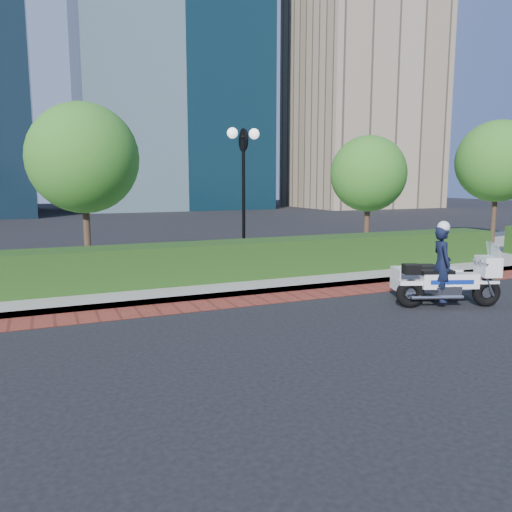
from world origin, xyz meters
name	(u,v)px	position (x,y,z in m)	size (l,w,h in m)	color
ground	(292,315)	(0.00, 0.00, 0.00)	(120.00, 120.00, 0.00)	black
brick_strip	(263,299)	(0.00, 1.50, 0.01)	(60.00, 1.00, 0.01)	maroon
sidewalk	(205,267)	(0.00, 6.00, 0.07)	(60.00, 8.00, 0.15)	gray
hedge_main	(232,260)	(0.00, 3.60, 0.65)	(18.00, 1.20, 1.00)	black
lamppost	(244,175)	(1.00, 5.20, 2.96)	(1.02, 0.70, 4.21)	black
tree_b	(83,158)	(-3.50, 6.50, 3.43)	(3.20, 3.20, 4.89)	#332319
tree_c	(368,174)	(6.50, 6.50, 3.05)	(2.80, 2.80, 4.30)	#332319
tree_d	(498,161)	(13.00, 6.50, 3.61)	(3.40, 3.40, 5.16)	#332319
tower_right	(363,77)	(28.00, 38.00, 14.00)	(14.00, 12.00, 28.00)	gray
police_motorcycle	(438,275)	(3.52, -0.43, 0.66)	(2.30, 2.07, 1.92)	black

